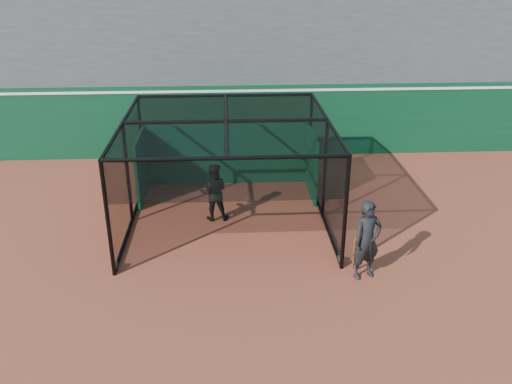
{
  "coord_description": "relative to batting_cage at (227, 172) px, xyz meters",
  "views": [
    {
      "loc": [
        0.08,
        -9.82,
        6.7
      ],
      "look_at": [
        0.73,
        2.0,
        1.4
      ],
      "focal_mm": 38.0,
      "sensor_mm": 36.0,
      "label": 1
    }
  ],
  "objects": [
    {
      "name": "outfield_wall",
      "position": [
        -0.04,
        5.11,
        -0.09
      ],
      "size": [
        50.0,
        0.5,
        2.5
      ],
      "color": "#0A3A1F",
      "rests_on": "ground"
    },
    {
      "name": "ground",
      "position": [
        -0.04,
        -3.39,
        -1.38
      ],
      "size": [
        120.0,
        120.0,
        0.0
      ],
      "primitive_type": "plane",
      "color": "brown",
      "rests_on": "ground"
    },
    {
      "name": "batting_cage",
      "position": [
        0.0,
        0.0,
        0.0
      ],
      "size": [
        5.27,
        5.38,
        2.76
      ],
      "color": "black",
      "rests_on": "ground"
    },
    {
      "name": "grandstand",
      "position": [
        -0.04,
        8.88,
        3.1
      ],
      "size": [
        50.0,
        7.85,
        8.95
      ],
      "color": "#4C4C4F",
      "rests_on": "ground"
    },
    {
      "name": "on_deck_player",
      "position": [
        3.02,
        -3.02,
        -0.46
      ],
      "size": [
        0.78,
        0.63,
        1.83
      ],
      "color": "black",
      "rests_on": "ground"
    },
    {
      "name": "batter",
      "position": [
        -0.37,
        0.03,
        -0.58
      ],
      "size": [
        0.78,
        0.61,
        1.58
      ],
      "primitive_type": "imported",
      "rotation": [
        0.0,
        0.0,
        3.16
      ],
      "color": "black",
      "rests_on": "ground"
    }
  ]
}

